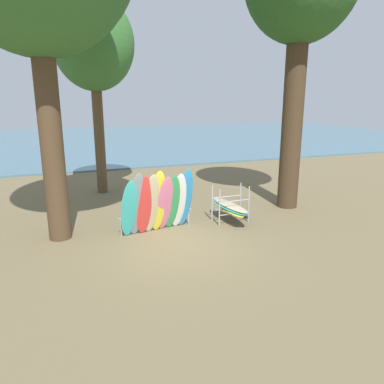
% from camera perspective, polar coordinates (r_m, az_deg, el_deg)
% --- Properties ---
extents(ground_plane, '(80.00, 80.00, 0.00)m').
position_cam_1_polar(ground_plane, '(10.49, -2.70, -8.48)').
color(ground_plane, brown).
extents(lake_water, '(80.00, 36.00, 0.10)m').
position_cam_1_polar(lake_water, '(39.77, -16.63, 7.92)').
color(lake_water, '#477084').
rests_on(lake_water, ground).
extents(tree_mid_behind, '(3.38, 3.38, 8.33)m').
position_cam_1_polar(tree_mid_behind, '(16.61, -15.37, 21.56)').
color(tree_mid_behind, brown).
rests_on(tree_mid_behind, ground).
extents(leaning_board_pile, '(2.47, 0.95, 2.06)m').
position_cam_1_polar(leaning_board_pile, '(11.18, -5.41, -1.82)').
color(leaning_board_pile, '#38B2AD').
rests_on(leaning_board_pile, ground).
extents(board_storage_rack, '(1.15, 2.13, 1.25)m').
position_cam_1_polar(board_storage_rack, '(12.44, 6.05, -2.43)').
color(board_storage_rack, '#9EA0A5').
rests_on(board_storage_rack, ground).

